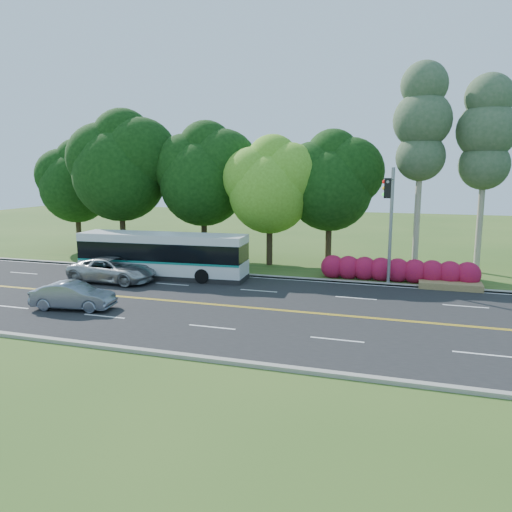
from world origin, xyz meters
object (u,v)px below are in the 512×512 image
(transit_bus, at_px, (163,256))
(sedan, at_px, (73,296))
(traffic_signal, at_px, (390,210))
(suv, at_px, (113,270))

(transit_bus, relative_size, sedan, 2.70)
(traffic_signal, distance_m, sedan, 17.31)
(transit_bus, bearing_deg, sedan, -98.89)
(traffic_signal, height_order, sedan, traffic_signal)
(traffic_signal, height_order, transit_bus, traffic_signal)
(transit_bus, distance_m, sedan, 8.05)
(transit_bus, xyz_separation_m, sedan, (-0.74, -7.98, -0.74))
(sedan, bearing_deg, transit_bus, -14.11)
(traffic_signal, relative_size, transit_bus, 0.64)
(suv, bearing_deg, sedan, -164.51)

